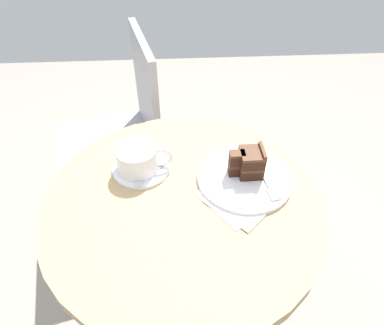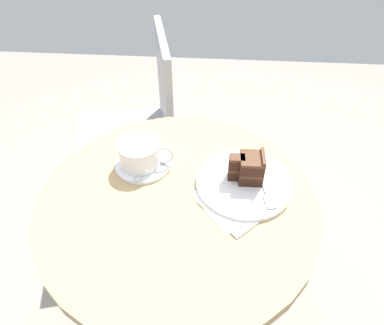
{
  "view_description": "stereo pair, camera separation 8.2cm",
  "coord_description": "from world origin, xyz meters",
  "px_view_note": "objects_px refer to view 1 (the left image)",
  "views": [
    {
      "loc": [
        -0.01,
        -0.52,
        1.31
      ],
      "look_at": [
        0.03,
        0.08,
        0.76
      ],
      "focal_mm": 32.0,
      "sensor_mm": 36.0,
      "label": 1
    },
    {
      "loc": [
        0.07,
        -0.52,
        1.31
      ],
      "look_at": [
        0.03,
        0.08,
        0.76
      ],
      "focal_mm": 32.0,
      "sensor_mm": 36.0,
      "label": 2
    }
  ],
  "objects_px": {
    "cake_plate": "(244,178)",
    "cake_slice": "(249,163)",
    "saucer": "(141,168)",
    "napkin": "(239,198)",
    "fork": "(267,183)",
    "cafe_chair": "(126,128)",
    "coffee_cup": "(138,158)",
    "teaspoon": "(146,178)"
  },
  "relations": [
    {
      "from": "cake_slice",
      "to": "cafe_chair",
      "type": "distance_m",
      "value": 0.65
    },
    {
      "from": "saucer",
      "to": "fork",
      "type": "distance_m",
      "value": 0.31
    },
    {
      "from": "coffee_cup",
      "to": "saucer",
      "type": "bearing_deg",
      "value": 38.55
    },
    {
      "from": "cake_slice",
      "to": "napkin",
      "type": "relative_size",
      "value": 0.4
    },
    {
      "from": "teaspoon",
      "to": "fork",
      "type": "xyz_separation_m",
      "value": [
        0.29,
        -0.04,
        0.0
      ]
    },
    {
      "from": "saucer",
      "to": "teaspoon",
      "type": "xyz_separation_m",
      "value": [
        0.02,
        -0.04,
        0.01
      ]
    },
    {
      "from": "cafe_chair",
      "to": "coffee_cup",
      "type": "bearing_deg",
      "value": -1.04
    },
    {
      "from": "teaspoon",
      "to": "napkin",
      "type": "distance_m",
      "value": 0.23
    },
    {
      "from": "coffee_cup",
      "to": "cafe_chair",
      "type": "distance_m",
      "value": 0.51
    },
    {
      "from": "coffee_cup",
      "to": "napkin",
      "type": "xyz_separation_m",
      "value": [
        0.23,
        -0.11,
        -0.04
      ]
    },
    {
      "from": "fork",
      "to": "coffee_cup",
      "type": "bearing_deg",
      "value": -114.48
    },
    {
      "from": "teaspoon",
      "to": "fork",
      "type": "relative_size",
      "value": 0.51
    },
    {
      "from": "saucer",
      "to": "coffee_cup",
      "type": "distance_m",
      "value": 0.04
    },
    {
      "from": "coffee_cup",
      "to": "fork",
      "type": "bearing_deg",
      "value": -14.08
    },
    {
      "from": "saucer",
      "to": "napkin",
      "type": "distance_m",
      "value": 0.26
    },
    {
      "from": "saucer",
      "to": "cake_slice",
      "type": "relative_size",
      "value": 1.78
    },
    {
      "from": "cake_plate",
      "to": "fork",
      "type": "relative_size",
      "value": 1.55
    },
    {
      "from": "saucer",
      "to": "cafe_chair",
      "type": "height_order",
      "value": "cafe_chair"
    },
    {
      "from": "teaspoon",
      "to": "napkin",
      "type": "relative_size",
      "value": 0.37
    },
    {
      "from": "coffee_cup",
      "to": "fork",
      "type": "xyz_separation_m",
      "value": [
        0.31,
        -0.08,
        -0.03
      ]
    },
    {
      "from": "cake_plate",
      "to": "napkin",
      "type": "bearing_deg",
      "value": -110.6
    },
    {
      "from": "teaspoon",
      "to": "cafe_chair",
      "type": "height_order",
      "value": "cafe_chair"
    },
    {
      "from": "cake_plate",
      "to": "cafe_chair",
      "type": "xyz_separation_m",
      "value": [
        -0.35,
        0.49,
        -0.2
      ]
    },
    {
      "from": "cake_plate",
      "to": "cake_slice",
      "type": "bearing_deg",
      "value": 51.91
    },
    {
      "from": "cafe_chair",
      "to": "cake_plate",
      "type": "bearing_deg",
      "value": 22.41
    },
    {
      "from": "saucer",
      "to": "coffee_cup",
      "type": "height_order",
      "value": "coffee_cup"
    },
    {
      "from": "cafe_chair",
      "to": "teaspoon",
      "type": "bearing_deg",
      "value": 0.09
    },
    {
      "from": "cake_plate",
      "to": "cafe_chair",
      "type": "bearing_deg",
      "value": 125.89
    },
    {
      "from": "napkin",
      "to": "cafe_chair",
      "type": "distance_m",
      "value": 0.67
    },
    {
      "from": "saucer",
      "to": "coffee_cup",
      "type": "xyz_separation_m",
      "value": [
        -0.0,
        -0.0,
        0.04
      ]
    },
    {
      "from": "cafe_chair",
      "to": "fork",
      "type": "bearing_deg",
      "value": 24.42
    },
    {
      "from": "coffee_cup",
      "to": "teaspoon",
      "type": "distance_m",
      "value": 0.05
    },
    {
      "from": "napkin",
      "to": "teaspoon",
      "type": "bearing_deg",
      "value": 162.4
    },
    {
      "from": "teaspoon",
      "to": "cake_slice",
      "type": "xyz_separation_m",
      "value": [
        0.25,
        0.0,
        0.04
      ]
    },
    {
      "from": "saucer",
      "to": "teaspoon",
      "type": "distance_m",
      "value": 0.05
    },
    {
      "from": "cake_slice",
      "to": "cafe_chair",
      "type": "bearing_deg",
      "value": 127.14
    },
    {
      "from": "teaspoon",
      "to": "fork",
      "type": "distance_m",
      "value": 0.29
    },
    {
      "from": "fork",
      "to": "napkin",
      "type": "xyz_separation_m",
      "value": [
        -0.07,
        -0.03,
        -0.01
      ]
    },
    {
      "from": "saucer",
      "to": "fork",
      "type": "bearing_deg",
      "value": -14.77
    },
    {
      "from": "coffee_cup",
      "to": "fork",
      "type": "height_order",
      "value": "coffee_cup"
    },
    {
      "from": "saucer",
      "to": "coffee_cup",
      "type": "bearing_deg",
      "value": -141.45
    },
    {
      "from": "saucer",
      "to": "napkin",
      "type": "xyz_separation_m",
      "value": [
        0.23,
        -0.11,
        -0.0
      ]
    }
  ]
}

